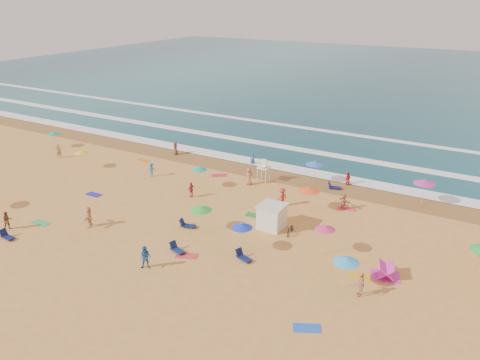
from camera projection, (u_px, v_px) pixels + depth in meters
The scene contains 12 objects.
ground at pixel (203, 216), 42.61m from camera, with size 220.00×220.00×0.00m, color gold.
ocean at pixel (404, 79), 110.13m from camera, with size 220.00×140.00×0.18m, color #0C4756.
wet_sand at pixel (265, 173), 52.66m from camera, with size 220.00×220.00×0.00m, color olive.
surf_foam at pixel (297, 151), 59.71m from camera, with size 200.00×18.70×0.05m.
cabana at pixel (272, 217), 40.11m from camera, with size 2.00×2.00×2.00m, color white.
cabana_roof at pixel (272, 206), 39.72m from camera, with size 2.20×2.20×0.12m, color silver.
bicycle at pixel (290, 230), 39.21m from camera, with size 0.56×1.61×0.85m, color black.
lifeguard_stand at pixel (264, 172), 50.07m from camera, with size 1.20×1.20×2.10m, color white, non-canonical shape.
beach_umbrellas at pixel (241, 197), 41.20m from camera, with size 58.42×30.79×0.79m.
loungers at pixel (228, 237), 38.56m from camera, with size 57.44×24.46×0.34m.
towels at pixel (182, 215), 42.76m from camera, with size 39.89×20.49×0.03m.
beachgoers at pixel (211, 195), 44.99m from camera, with size 52.91×26.12×2.13m.
Camera 1 is at (22.08, -31.51, 18.90)m, focal length 35.00 mm.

